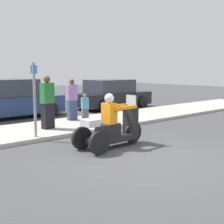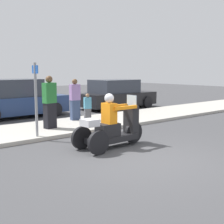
{
  "view_description": "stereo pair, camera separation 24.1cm",
  "coord_description": "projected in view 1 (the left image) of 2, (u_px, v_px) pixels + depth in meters",
  "views": [
    {
      "loc": [
        -5.38,
        -4.91,
        2.13
      ],
      "look_at": [
        0.15,
        1.34,
        0.98
      ],
      "focal_mm": 50.0,
      "sensor_mm": 36.0,
      "label": 1
    },
    {
      "loc": [
        -5.2,
        -5.07,
        2.13
      ],
      "look_at": [
        0.15,
        1.34,
        0.98
      ],
      "focal_mm": 50.0,
      "sensor_mm": 36.0,
      "label": 2
    }
  ],
  "objects": [
    {
      "name": "parked_car_lot_center",
      "position": [
        11.0,
        100.0,
        13.66
      ],
      "size": [
        4.33,
        2.03,
        1.69
      ],
      "color": "navy",
      "rests_on": "ground"
    },
    {
      "name": "ground_plane",
      "position": [
        144.0,
        159.0,
        7.47
      ],
      "size": [
        60.0,
        60.0,
        0.0
      ],
      "primitive_type": "plane",
      "color": "#424244"
    },
    {
      "name": "spectator_with_child",
      "position": [
        72.0,
        100.0,
        12.29
      ],
      "size": [
        0.41,
        0.28,
        1.63
      ],
      "color": "#38476B",
      "rests_on": "sidewalk_strip"
    },
    {
      "name": "sidewalk_strip",
      "position": [
        47.0,
        129.0,
        10.87
      ],
      "size": [
        28.0,
        2.8,
        0.12
      ],
      "color": "#B2ADA3",
      "rests_on": "ground"
    },
    {
      "name": "parked_car_lot_right",
      "position": [
        112.0,
        95.0,
        17.0
      ],
      "size": [
        4.29,
        2.12,
        1.56
      ],
      "color": "black",
      "rests_on": "ground"
    },
    {
      "name": "street_sign",
      "position": [
        35.0,
        97.0,
        9.17
      ],
      "size": [
        0.08,
        0.36,
        2.2
      ],
      "color": "gray",
      "rests_on": "sidewalk_strip"
    },
    {
      "name": "motorcycle_trike",
      "position": [
        112.0,
        128.0,
        8.49
      ],
      "size": [
        2.17,
        0.84,
        1.49
      ],
      "color": "black",
      "rests_on": "ground"
    },
    {
      "name": "spectator_mid_group",
      "position": [
        47.0,
        103.0,
        10.49
      ],
      "size": [
        0.46,
        0.31,
        1.79
      ],
      "color": "black",
      "rests_on": "sidewalk_strip"
    },
    {
      "name": "spectator_end_of_line",
      "position": [
        85.0,
        109.0,
        11.67
      ],
      "size": [
        0.29,
        0.22,
        1.1
      ],
      "color": "#515156",
      "rests_on": "sidewalk_strip"
    }
  ]
}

